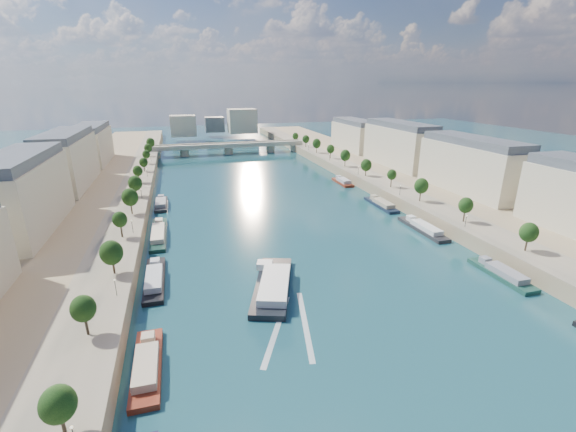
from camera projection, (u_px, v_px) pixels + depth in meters
ground at (271, 206)px, 164.99m from camera, size 700.00×700.00×0.00m
quay_left at (86, 216)px, 145.45m from camera, size 44.00×520.00×5.00m
quay_right at (418, 189)px, 182.91m from camera, size 44.00×520.00×5.00m
pave_left at (128, 206)px, 148.51m from camera, size 14.00×520.00×0.10m
pave_right at (391, 186)px, 178.17m from camera, size 14.00×520.00×0.10m
trees_left at (132, 191)px, 149.07m from camera, size 4.80×268.80×8.26m
trees_right at (377, 170)px, 184.96m from camera, size 4.80×268.80×8.26m
lamps_left at (137, 206)px, 139.71m from camera, size 0.36×200.36×4.28m
lamps_right at (377, 178)px, 180.65m from camera, size 0.36×200.36×4.28m
buildings_left at (50, 175)px, 148.40m from camera, size 16.00×226.00×23.20m
buildings_right at (430, 154)px, 192.62m from camera, size 16.00×226.00×23.20m
skyline at (219, 123)px, 360.44m from camera, size 79.00×42.00×22.00m
bridge at (229, 147)px, 285.78m from camera, size 112.00×12.00×8.15m
tour_barge at (273, 285)px, 98.59m from camera, size 17.58×30.74×4.02m
wake at (291, 326)px, 83.93m from camera, size 15.88×25.69×0.04m
moored_barges_left at (155, 277)px, 103.15m from camera, size 5.00×156.76×3.60m
moored_barges_right at (433, 235)px, 132.25m from camera, size 5.00×165.44×3.60m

